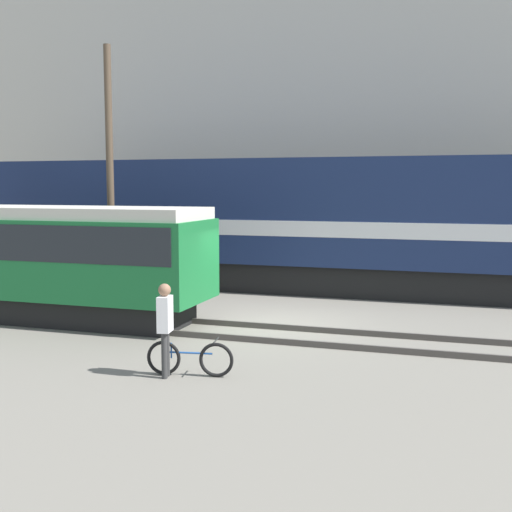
{
  "coord_description": "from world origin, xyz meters",
  "views": [
    {
      "loc": [
        4.68,
        -15.69,
        3.57
      ],
      "look_at": [
        -0.33,
        -0.31,
        1.8
      ],
      "focal_mm": 45.0,
      "sensor_mm": 36.0,
      "label": 1
    }
  ],
  "objects_px": {
    "freight_locomotive": "(283,222)",
    "utility_pole_right": "(110,174)",
    "bicycle": "(190,359)",
    "streetcar": "(42,255)",
    "person": "(165,320)"
  },
  "relations": [
    {
      "from": "streetcar",
      "to": "utility_pole_right",
      "type": "xyz_separation_m",
      "value": [
        0.09,
        3.43,
        2.22
      ]
    },
    {
      "from": "streetcar",
      "to": "bicycle",
      "type": "xyz_separation_m",
      "value": [
        5.86,
        -3.56,
        -1.4
      ]
    },
    {
      "from": "freight_locomotive",
      "to": "utility_pole_right",
      "type": "height_order",
      "value": "utility_pole_right"
    },
    {
      "from": "freight_locomotive",
      "to": "bicycle",
      "type": "distance_m",
      "value": 10.67
    },
    {
      "from": "freight_locomotive",
      "to": "streetcar",
      "type": "relative_size",
      "value": 2.3
    },
    {
      "from": "person",
      "to": "utility_pole_right",
      "type": "distance_m",
      "value": 9.43
    },
    {
      "from": "freight_locomotive",
      "to": "utility_pole_right",
      "type": "distance_m",
      "value": 6.01
    },
    {
      "from": "bicycle",
      "to": "person",
      "type": "height_order",
      "value": "person"
    },
    {
      "from": "freight_locomotive",
      "to": "streetcar",
      "type": "height_order",
      "value": "freight_locomotive"
    },
    {
      "from": "freight_locomotive",
      "to": "streetcar",
      "type": "distance_m",
      "value": 8.38
    },
    {
      "from": "bicycle",
      "to": "person",
      "type": "bearing_deg",
      "value": -151.52
    },
    {
      "from": "bicycle",
      "to": "utility_pole_right",
      "type": "bearing_deg",
      "value": 129.57
    },
    {
      "from": "freight_locomotive",
      "to": "bicycle",
      "type": "height_order",
      "value": "freight_locomotive"
    },
    {
      "from": "person",
      "to": "streetcar",
      "type": "bearing_deg",
      "value": 145.38
    },
    {
      "from": "freight_locomotive",
      "to": "bicycle",
      "type": "bearing_deg",
      "value": -83.96
    }
  ]
}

